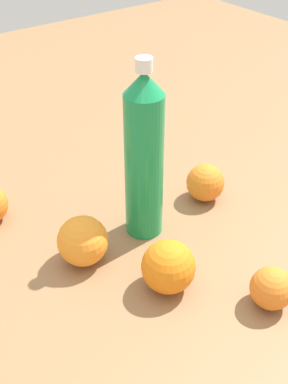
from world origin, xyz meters
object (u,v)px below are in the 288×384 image
Objects in this scene: orange_3 at (83,241)px; orange_4 at (272,288)px; orange_2 at (205,183)px; orange_1 at (168,267)px; water_bottle at (144,157)px.

orange_4 is (-0.25, -0.17, -0.01)m from orange_3.
orange_3 is (-0.01, 0.28, 0.01)m from orange_2.
orange_4 is (-0.26, 0.10, -0.00)m from orange_2.
orange_1 and orange_3 have the same top height.
orange_2 is at bearing -87.76° from orange_3.
orange_4 is at bearing -144.82° from orange_3.
water_bottle is 3.80× the size of orange_3.
orange_1 is 1.29× the size of orange_4.
orange_4 is at bearing -139.70° from orange_1.
orange_3 reaches higher than orange_2.
orange_3 is at bearing -91.27° from water_bottle.
orange_2 is 0.87× the size of orange_3.
orange_2 is at bearing 87.46° from water_bottle.
water_bottle is 3.78× the size of orange_1.
orange_1 is at bearing -26.03° from water_bottle.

